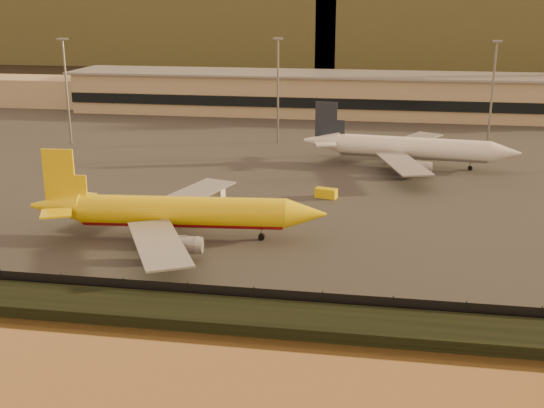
{
  "coord_description": "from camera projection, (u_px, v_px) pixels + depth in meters",
  "views": [
    {
      "loc": [
        16.14,
        -84.57,
        34.76
      ],
      "look_at": [
        -0.05,
        12.0,
        5.03
      ],
      "focal_mm": 45.0,
      "sensor_mm": 36.0,
      "label": 1
    }
  ],
  "objects": [
    {
      "name": "terminal_building",
      "position": [
        286.0,
        93.0,
        211.43
      ],
      "size": [
        202.0,
        25.0,
        12.6
      ],
      "color": "tan",
      "rests_on": "tarmac"
    },
    {
      "name": "perimeter_fence",
      "position": [
        237.0,
        295.0,
        79.82
      ],
      "size": [
        300.0,
        0.05,
        2.2
      ],
      "primitive_type": "cube",
      "color": "black",
      "rests_on": "tarmac"
    },
    {
      "name": "ground",
      "position": [
        258.0,
        265.0,
        92.46
      ],
      "size": [
        900.0,
        900.0,
        0.0
      ],
      "primitive_type": "plane",
      "color": "black",
      "rests_on": "ground"
    },
    {
      "name": "gse_vehicle_yellow",
      "position": [
        326.0,
        193.0,
        122.48
      ],
      "size": [
        4.15,
        2.66,
        1.73
      ],
      "primitive_type": "cube",
      "rotation": [
        0.0,
        0.0,
        -0.26
      ],
      "color": "yellow",
      "rests_on": "tarmac"
    },
    {
      "name": "tarmac",
      "position": [
        323.0,
        133.0,
        182.09
      ],
      "size": [
        320.0,
        220.0,
        0.2
      ],
      "primitive_type": "cube",
      "color": "#2D2D2D",
      "rests_on": "ground"
    },
    {
      "name": "white_narrowbody_jet",
      "position": [
        409.0,
        148.0,
        144.41
      ],
      "size": [
        45.62,
        44.27,
        13.1
      ],
      "rotation": [
        0.0,
        0.0,
        -0.11
      ],
      "color": "white",
      "rests_on": "tarmac"
    },
    {
      "name": "dhl_cargo_jet",
      "position": [
        177.0,
        212.0,
        101.12
      ],
      "size": [
        44.61,
        43.51,
        13.32
      ],
      "rotation": [
        0.0,
        0.0,
        0.09
      ],
      "color": "yellow",
      "rests_on": "tarmac"
    },
    {
      "name": "distant_hills",
      "position": [
        328.0,
        3.0,
        407.49
      ],
      "size": [
        470.0,
        160.0,
        70.0
      ],
      "color": "olive",
      "rests_on": "ground"
    },
    {
      "name": "embankment",
      "position": [
        230.0,
        315.0,
        76.22
      ],
      "size": [
        320.0,
        7.0,
        1.4
      ],
      "primitive_type": "cube",
      "color": "black",
      "rests_on": "ground"
    },
    {
      "name": "apron_light_masts",
      "position": [
        382.0,
        84.0,
        156.31
      ],
      "size": [
        152.2,
        12.2,
        25.4
      ],
      "color": "slate",
      "rests_on": "tarmac"
    },
    {
      "name": "gse_vehicle_white",
      "position": [
        214.0,
        193.0,
        122.47
      ],
      "size": [
        4.12,
        2.64,
        1.71
      ],
      "primitive_type": "cube",
      "rotation": [
        0.0,
        0.0,
        -0.26
      ],
      "color": "white",
      "rests_on": "tarmac"
    }
  ]
}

